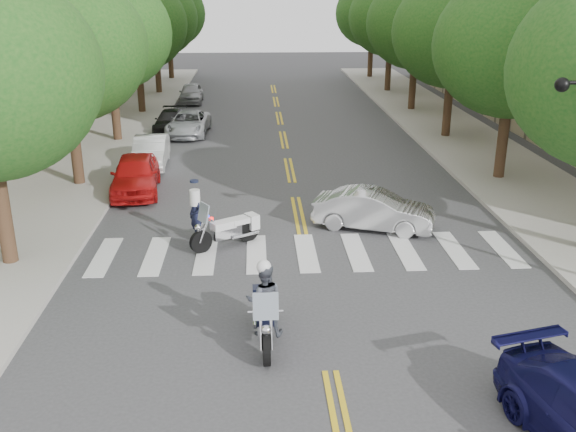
{
  "coord_description": "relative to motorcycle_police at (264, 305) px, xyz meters",
  "views": [
    {
      "loc": [
        -1.52,
        -11.75,
        7.8
      ],
      "look_at": [
        -0.58,
        6.29,
        1.3
      ],
      "focal_mm": 40.0,
      "sensor_mm": 36.0,
      "label": 1
    }
  ],
  "objects": [
    {
      "name": "parked_car_d",
      "position": [
        -4.91,
        23.13,
        -0.33
      ],
      "size": [
        1.73,
        4.05,
        1.16
      ],
      "primitive_type": "imported",
      "rotation": [
        0.0,
        0.0,
        -0.03
      ],
      "color": "black",
      "rests_on": "ground"
    },
    {
      "name": "ground",
      "position": [
        1.39,
        -1.37,
        -0.92
      ],
      "size": [
        140.0,
        140.0,
        0.0
      ],
      "primitive_type": "plane",
      "color": "#38383A",
      "rests_on": "ground"
    },
    {
      "name": "tree_r_1",
      "position": [
        10.19,
        12.63,
        4.64
      ],
      "size": [
        6.4,
        6.4,
        8.45
      ],
      "color": "#382316",
      "rests_on": "ground"
    },
    {
      "name": "parked_car_c",
      "position": [
        -3.81,
        22.13,
        -0.28
      ],
      "size": [
        2.35,
        4.67,
        1.27
      ],
      "primitive_type": "imported",
      "rotation": [
        0.0,
        0.0,
        -0.05
      ],
      "color": "#AEB0B6",
      "rests_on": "ground"
    },
    {
      "name": "convertible",
      "position": [
        3.82,
        7.13,
        -0.25
      ],
      "size": [
        4.29,
        2.72,
        1.33
      ],
      "primitive_type": "imported",
      "rotation": [
        0.0,
        0.0,
        1.22
      ],
      "color": "#B3B3B5",
      "rests_on": "ground"
    },
    {
      "name": "sidewalk_right",
      "position": [
        10.89,
        20.63,
        -0.84
      ],
      "size": [
        5.0,
        60.0,
        0.15
      ],
      "primitive_type": "cube",
      "color": "#9E9991",
      "rests_on": "ground"
    },
    {
      "name": "sidewalk_left",
      "position": [
        -8.11,
        20.63,
        -0.84
      ],
      "size": [
        5.0,
        60.0,
        0.15
      ],
      "primitive_type": "cube",
      "color": "#9E9991",
      "rests_on": "ground"
    },
    {
      "name": "tree_l_4",
      "position": [
        -7.41,
        36.63,
        4.64
      ],
      "size": [
        6.4,
        6.4,
        8.45
      ],
      "color": "#382316",
      "rests_on": "ground"
    },
    {
      "name": "tree_l_1",
      "position": [
        -7.41,
        12.63,
        4.64
      ],
      "size": [
        6.4,
        6.4,
        8.45
      ],
      "color": "#382316",
      "rests_on": "ground"
    },
    {
      "name": "parked_car_a",
      "position": [
        -4.91,
        11.63,
        -0.16
      ],
      "size": [
        2.2,
        4.6,
        1.52
      ],
      "primitive_type": "imported",
      "rotation": [
        0.0,
        0.0,
        0.09
      ],
      "color": "red",
      "rests_on": "ground"
    },
    {
      "name": "motorcycle_police",
      "position": [
        0.0,
        0.0,
        0.0
      ],
      "size": [
        0.87,
        2.53,
        2.06
      ],
      "rotation": [
        0.0,
        0.0,
        3.17
      ],
      "color": "black",
      "rests_on": "ground"
    },
    {
      "name": "tree_l_3",
      "position": [
        -7.41,
        28.63,
        4.64
      ],
      "size": [
        6.4,
        6.4,
        8.45
      ],
      "color": "#382316",
      "rests_on": "ground"
    },
    {
      "name": "tree_l_5",
      "position": [
        -7.41,
        44.63,
        4.64
      ],
      "size": [
        6.4,
        6.4,
        8.45
      ],
      "color": "#382316",
      "rests_on": "ground"
    },
    {
      "name": "officer_standing",
      "position": [
        -2.1,
        6.5,
        -0.11
      ],
      "size": [
        0.66,
        0.7,
        1.61
      ],
      "primitive_type": "imported",
      "rotation": [
        0.0,
        0.0,
        -0.95
      ],
      "color": "black",
      "rests_on": "ground"
    },
    {
      "name": "tree_r_2",
      "position": [
        10.19,
        20.63,
        4.64
      ],
      "size": [
        6.4,
        6.4,
        8.45
      ],
      "color": "#382316",
      "rests_on": "ground"
    },
    {
      "name": "motorcycle_parked",
      "position": [
        -0.96,
        5.89,
        -0.37
      ],
      "size": [
        2.19,
        1.56,
        1.58
      ],
      "rotation": [
        0.0,
        0.0,
        2.14
      ],
      "color": "black",
      "rests_on": "ground"
    },
    {
      "name": "tree_r_3",
      "position": [
        10.19,
        28.63,
        4.64
      ],
      "size": [
        6.4,
        6.4,
        8.45
      ],
      "color": "#382316",
      "rests_on": "ground"
    },
    {
      "name": "tree_r_4",
      "position": [
        10.19,
        36.63,
        4.64
      ],
      "size": [
        6.4,
        6.4,
        8.45
      ],
      "color": "#382316",
      "rests_on": "ground"
    },
    {
      "name": "tree_l_2",
      "position": [
        -7.41,
        20.63,
        4.64
      ],
      "size": [
        6.4,
        6.4,
        8.45
      ],
      "color": "#382316",
      "rests_on": "ground"
    },
    {
      "name": "parked_car_e",
      "position": [
        -4.61,
        32.63,
        -0.25
      ],
      "size": [
        1.63,
        3.95,
        1.34
      ],
      "primitive_type": "imported",
      "rotation": [
        0.0,
        0.0,
        0.01
      ],
      "color": "#9F9EA4",
      "rests_on": "ground"
    },
    {
      "name": "parked_car_b",
      "position": [
        -4.91,
        15.61,
        -0.24
      ],
      "size": [
        1.62,
        4.18,
        1.36
      ],
      "primitive_type": "imported",
      "rotation": [
        0.0,
        0.0,
        0.04
      ],
      "color": "silver",
      "rests_on": "ground"
    },
    {
      "name": "tree_r_5",
      "position": [
        10.19,
        44.63,
        4.64
      ],
      "size": [
        6.4,
        6.4,
        8.45
      ],
      "color": "#382316",
      "rests_on": "ground"
    }
  ]
}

